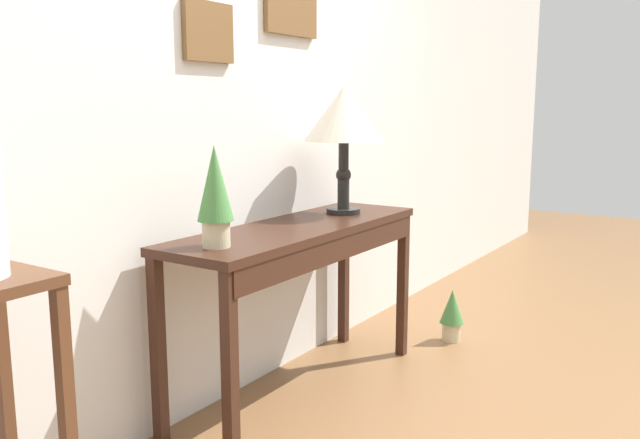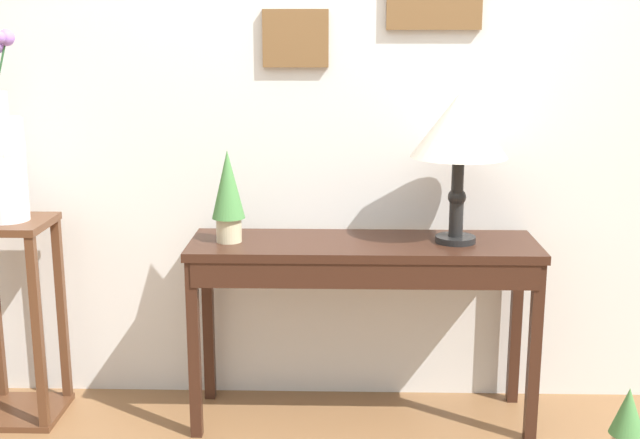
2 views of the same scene
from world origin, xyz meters
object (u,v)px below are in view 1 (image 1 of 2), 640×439
console_table (304,249)px  table_lamp (344,117)px  potted_plant_floor (452,313)px  potted_plant_on_console (215,192)px

console_table → table_lamp: 0.67m
table_lamp → potted_plant_floor: (0.63, -0.32, -1.06)m
table_lamp → potted_plant_on_console: (-0.90, -0.01, -0.25)m
console_table → potted_plant_on_console: 0.62m
console_table → potted_plant_floor: console_table is taller
potted_plant_on_console → console_table: bearing=-1.1°
console_table → potted_plant_floor: bearing=-16.3°
table_lamp → potted_plant_on_console: 0.94m
console_table → table_lamp: table_lamp is taller
console_table → table_lamp: bearing=3.9°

